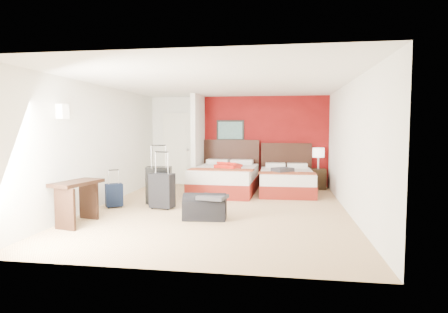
% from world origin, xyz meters
% --- Properties ---
extents(ground, '(6.50, 6.50, 0.00)m').
position_xyz_m(ground, '(0.00, 0.00, 0.00)').
color(ground, '#D6B383').
rests_on(ground, ground).
extents(room_walls, '(5.02, 6.52, 2.50)m').
position_xyz_m(room_walls, '(-1.40, 1.42, 1.26)').
color(room_walls, white).
rests_on(room_walls, ground).
extents(red_accent_panel, '(3.50, 0.04, 2.50)m').
position_xyz_m(red_accent_panel, '(0.75, 3.23, 1.25)').
color(red_accent_panel, maroon).
rests_on(red_accent_panel, ground).
extents(partition_wall, '(0.12, 1.20, 2.50)m').
position_xyz_m(partition_wall, '(-1.00, 2.61, 1.25)').
color(partition_wall, silver).
rests_on(partition_wall, ground).
extents(entry_door, '(0.82, 0.06, 2.05)m').
position_xyz_m(entry_door, '(-1.75, 3.20, 1.02)').
color(entry_door, silver).
rests_on(entry_door, ground).
extents(bed_left, '(1.57, 2.19, 0.64)m').
position_xyz_m(bed_left, '(-0.17, 1.97, 0.32)').
color(bed_left, white).
rests_on(bed_left, ground).
extents(bed_right, '(1.36, 1.90, 0.56)m').
position_xyz_m(bed_right, '(1.36, 2.11, 0.28)').
color(bed_right, silver).
rests_on(bed_right, ground).
extents(red_suitcase_open, '(0.81, 0.92, 0.10)m').
position_xyz_m(red_suitcase_open, '(-0.07, 1.87, 0.69)').
color(red_suitcase_open, red).
rests_on(red_suitcase_open, bed_left).
extents(jacket_bundle, '(0.57, 0.56, 0.11)m').
position_xyz_m(jacket_bundle, '(1.26, 1.81, 0.61)').
color(jacket_bundle, '#3C3B41').
rests_on(jacket_bundle, bed_right).
extents(nightstand, '(0.41, 0.41, 0.54)m').
position_xyz_m(nightstand, '(2.20, 2.88, 0.27)').
color(nightstand, black).
rests_on(nightstand, ground).
extents(table_lamp, '(0.34, 0.34, 0.55)m').
position_xyz_m(table_lamp, '(2.20, 2.88, 0.82)').
color(table_lamp, white).
rests_on(table_lamp, nightstand).
extents(suitcase_black, '(0.56, 0.40, 0.77)m').
position_xyz_m(suitcase_black, '(-1.34, 0.32, 0.39)').
color(suitcase_black, black).
rests_on(suitcase_black, ground).
extents(suitcase_charcoal, '(0.50, 0.36, 0.68)m').
position_xyz_m(suitcase_charcoal, '(-1.14, -0.09, 0.34)').
color(suitcase_charcoal, black).
rests_on(suitcase_charcoal, ground).
extents(suitcase_navy, '(0.39, 0.36, 0.46)m').
position_xyz_m(suitcase_navy, '(-2.14, -0.15, 0.23)').
color(suitcase_navy, black).
rests_on(suitcase_navy, ground).
extents(duffel_bag, '(0.78, 0.46, 0.38)m').
position_xyz_m(duffel_bag, '(-0.11, -0.83, 0.19)').
color(duffel_bag, black).
rests_on(duffel_bag, ground).
extents(jacket_draped, '(0.55, 0.49, 0.06)m').
position_xyz_m(jacket_draped, '(0.04, -0.88, 0.42)').
color(jacket_draped, '#38393E').
rests_on(jacket_draped, duffel_bag).
extents(desk, '(0.63, 0.96, 0.73)m').
position_xyz_m(desk, '(-2.17, -1.48, 0.37)').
color(desk, black).
rests_on(desk, ground).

